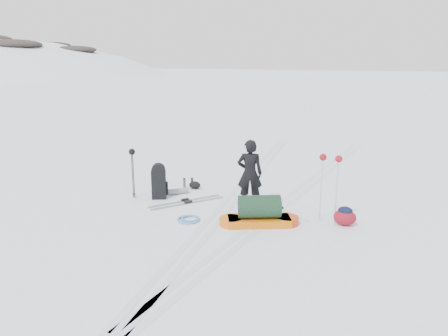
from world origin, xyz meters
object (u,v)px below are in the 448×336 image
at_px(expedition_rucksack, 161,182).
at_px(skier, 250,174).
at_px(pulk_sled, 259,214).
at_px(ski_poles_black, 132,158).

bearing_deg(expedition_rucksack, skier, -21.21).
relative_size(pulk_sled, expedition_rucksack, 1.94).
bearing_deg(ski_poles_black, pulk_sled, -28.88).
bearing_deg(ski_poles_black, expedition_rucksack, 1.96).
bearing_deg(skier, pulk_sled, 101.34).
xyz_separation_m(expedition_rucksack, ski_poles_black, (-0.66, -0.24, 0.63)).
height_order(expedition_rucksack, ski_poles_black, ski_poles_black).
xyz_separation_m(skier, expedition_rucksack, (-2.28, -0.16, -0.40)).
height_order(skier, pulk_sled, skier).
bearing_deg(skier, expedition_rucksack, -12.24).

